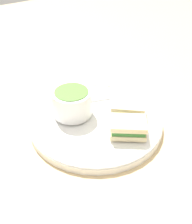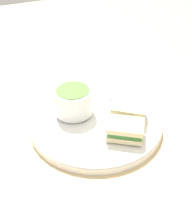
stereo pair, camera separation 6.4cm
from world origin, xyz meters
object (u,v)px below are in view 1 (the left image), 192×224
sandwich_half_far (128,109)px  sandwich_half_near (128,127)px  soup_bowl (72,102)px  spoon (80,101)px

sandwich_half_far → sandwich_half_near: bearing=-40.0°
soup_bowl → sandwich_half_near: size_ratio=0.98×
spoon → sandwich_half_far: sandwich_half_far is taller
sandwich_half_near → spoon: bearing=-172.4°
soup_bowl → spoon: (-0.03, 0.04, -0.03)m
soup_bowl → spoon: bearing=126.9°
soup_bowl → sandwich_half_far: bearing=52.1°
soup_bowl → sandwich_half_far: size_ratio=0.98×
soup_bowl → spoon: 0.06m
sandwich_half_near → sandwich_half_far: bearing=140.0°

